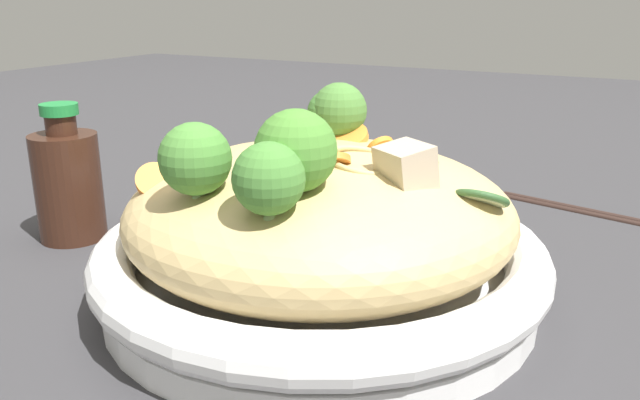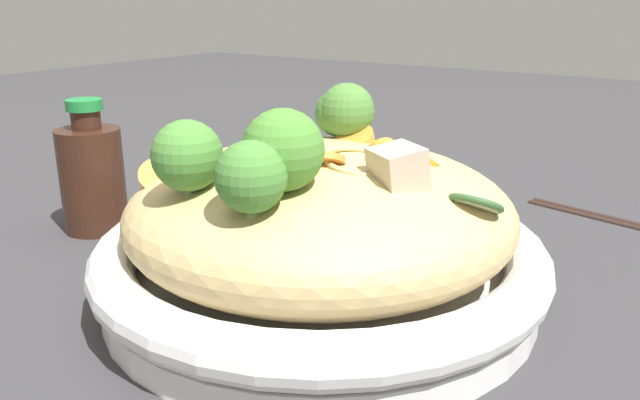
{
  "view_description": "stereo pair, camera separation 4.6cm",
  "coord_description": "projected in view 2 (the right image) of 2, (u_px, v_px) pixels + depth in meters",
  "views": [
    {
      "loc": [
        -0.39,
        -0.21,
        0.22
      ],
      "look_at": [
        0.0,
        0.0,
        0.08
      ],
      "focal_mm": 36.16,
      "sensor_mm": 36.0,
      "label": 1
    },
    {
      "loc": [
        -0.37,
        -0.25,
        0.22
      ],
      "look_at": [
        0.0,
        0.0,
        0.08
      ],
      "focal_mm": 36.16,
      "sensor_mm": 36.0,
      "label": 2
    }
  ],
  "objects": [
    {
      "name": "ground_plane",
      "position": [
        320.0,
        296.0,
        0.49
      ],
      "size": [
        3.0,
        3.0,
        0.0
      ],
      "primitive_type": "plane",
      "color": "#343335"
    },
    {
      "name": "serving_bowl",
      "position": [
        320.0,
        263.0,
        0.48
      ],
      "size": [
        0.33,
        0.33,
        0.05
      ],
      "color": "white",
      "rests_on": "ground_plane"
    },
    {
      "name": "noodle_heap",
      "position": [
        320.0,
        212.0,
        0.47
      ],
      "size": [
        0.28,
        0.28,
        0.1
      ],
      "color": "tan",
      "rests_on": "serving_bowl"
    },
    {
      "name": "broccoli_florets",
      "position": [
        282.0,
        143.0,
        0.42
      ],
      "size": [
        0.21,
        0.12,
        0.07
      ],
      "color": "#A5BE76",
      "rests_on": "serving_bowl"
    },
    {
      "name": "carrot_coins",
      "position": [
        316.0,
        159.0,
        0.45
      ],
      "size": [
        0.16,
        0.19,
        0.04
      ],
      "color": "orange",
      "rests_on": "serving_bowl"
    },
    {
      "name": "zucchini_slices",
      "position": [
        352.0,
        167.0,
        0.43
      ],
      "size": [
        0.05,
        0.19,
        0.04
      ],
      "color": "beige",
      "rests_on": "serving_bowl"
    },
    {
      "name": "chicken_chunks",
      "position": [
        366.0,
        171.0,
        0.4
      ],
      "size": [
        0.08,
        0.1,
        0.03
      ],
      "color": "#C6B195",
      "rests_on": "serving_bowl"
    },
    {
      "name": "soy_sauce_bottle",
      "position": [
        95.0,
        175.0,
        0.61
      ],
      "size": [
        0.06,
        0.06,
        0.13
      ],
      "color": "#381E14",
      "rests_on": "ground_plane"
    },
    {
      "name": "chopsticks_pair",
      "position": [
        629.0,
        222.0,
        0.63
      ],
      "size": [
        0.06,
        0.21,
        0.01
      ],
      "color": "black",
      "rests_on": "ground_plane"
    }
  ]
}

